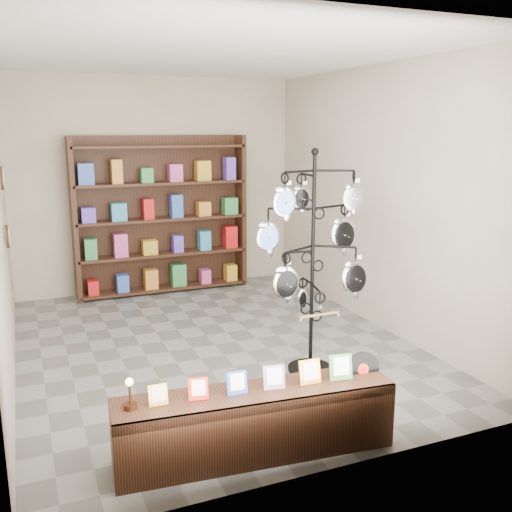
{
  "coord_description": "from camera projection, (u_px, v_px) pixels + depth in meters",
  "views": [
    {
      "loc": [
        -1.81,
        -5.54,
        2.3
      ],
      "look_at": [
        0.07,
        -1.0,
        1.19
      ],
      "focal_mm": 40.0,
      "sensor_mm": 36.0,
      "label": 1
    }
  ],
  "objects": [
    {
      "name": "ground",
      "position": [
        214.0,
        345.0,
        6.18
      ],
      "size": [
        5.0,
        5.0,
        0.0
      ],
      "primitive_type": "plane",
      "color": "slate",
      "rests_on": "ground"
    },
    {
      "name": "display_tree",
      "position": [
        313.0,
        246.0,
        5.27
      ],
      "size": [
        1.09,
        0.94,
        2.13
      ],
      "rotation": [
        0.0,
        0.0,
        -0.07
      ],
      "color": "black",
      "rests_on": "ground"
    },
    {
      "name": "back_shelving",
      "position": [
        162.0,
        220.0,
        8.02
      ],
      "size": [
        2.42,
        0.36,
        2.2
      ],
      "color": "black",
      "rests_on": "ground"
    },
    {
      "name": "wall_clocks",
      "position": [
        5.0,
        208.0,
        5.83
      ],
      "size": [
        0.03,
        0.24,
        0.84
      ],
      "color": "black",
      "rests_on": "ground"
    },
    {
      "name": "room_envelope",
      "position": [
        211.0,
        173.0,
        5.77
      ],
      "size": [
        5.0,
        5.0,
        5.0
      ],
      "color": "#C3B59D",
      "rests_on": "ground"
    },
    {
      "name": "front_shelf",
      "position": [
        256.0,
        422.0,
        4.06
      ],
      "size": [
        2.03,
        0.59,
        0.71
      ],
      "rotation": [
        0.0,
        0.0,
        -0.09
      ],
      "color": "black",
      "rests_on": "ground"
    }
  ]
}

